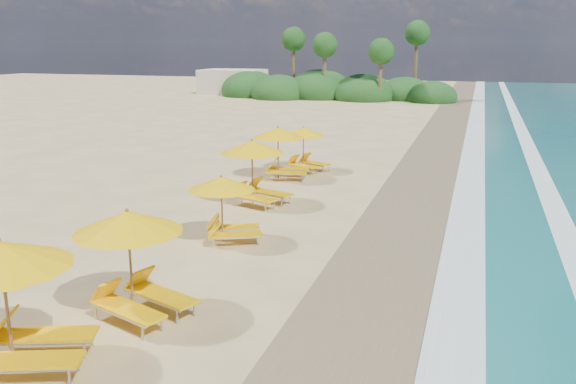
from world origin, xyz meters
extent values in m
plane|color=#D8BD7F|center=(0.00, 0.00, 0.00)|extent=(160.00, 160.00, 0.00)
cube|color=olive|center=(4.00, 0.00, 0.01)|extent=(4.00, 160.00, 0.01)
cube|color=white|center=(5.50, 0.00, 0.03)|extent=(1.20, 160.00, 0.01)
cube|color=white|center=(8.50, 0.00, 0.02)|extent=(0.80, 160.00, 0.01)
cylinder|color=olive|center=(-2.24, -9.74, 1.21)|extent=(0.06, 0.06, 2.41)
cone|color=#FFBF05|center=(-2.24, -9.74, 2.21)|extent=(3.19, 3.19, 0.48)
cylinder|color=olive|center=(-1.36, -7.05, 1.16)|extent=(0.06, 0.06, 2.31)
cone|color=#FFBF05|center=(-1.36, -7.05, 2.12)|extent=(3.04, 3.04, 0.46)
sphere|color=olive|center=(-1.36, -7.05, 2.38)|extent=(0.08, 0.08, 0.08)
cylinder|color=olive|center=(-1.47, -1.89, 0.98)|extent=(0.05, 0.05, 1.97)
cone|color=#FFBF05|center=(-1.47, -1.89, 1.80)|extent=(2.72, 2.72, 0.40)
sphere|color=olive|center=(-1.47, -1.89, 2.02)|extent=(0.07, 0.07, 0.07)
cylinder|color=olive|center=(-2.20, 2.56, 1.16)|extent=(0.06, 0.06, 2.33)
cone|color=#FFBF05|center=(-2.20, 2.56, 2.13)|extent=(3.03, 3.03, 0.47)
sphere|color=olive|center=(-2.20, 2.56, 2.39)|extent=(0.08, 0.08, 0.08)
cylinder|color=olive|center=(-2.63, 6.86, 1.11)|extent=(0.06, 0.06, 2.23)
cone|color=#FFBF05|center=(-2.63, 6.86, 2.04)|extent=(2.63, 2.63, 0.45)
sphere|color=olive|center=(-2.63, 6.86, 2.28)|extent=(0.08, 0.08, 0.08)
cylinder|color=olive|center=(-2.06, 8.85, 1.00)|extent=(0.05, 0.05, 2.01)
cone|color=#FFBF05|center=(-2.06, 8.85, 1.84)|extent=(2.77, 2.77, 0.40)
sphere|color=olive|center=(-2.06, 8.85, 2.06)|extent=(0.07, 0.07, 0.07)
ellipsoid|color=#163D14|center=(-6.00, 45.00, 0.62)|extent=(6.40, 6.40, 4.16)
ellipsoid|color=#163D14|center=(-11.00, 46.00, 0.70)|extent=(7.20, 7.20, 4.68)
ellipsoid|color=#163D14|center=(-15.00, 44.00, 0.58)|extent=(6.00, 6.00, 3.90)
ellipsoid|color=#163D14|center=(-2.00, 47.00, 0.55)|extent=(5.60, 5.60, 3.64)
ellipsoid|color=#163D14|center=(-19.00, 46.00, 0.64)|extent=(6.60, 6.60, 4.29)
ellipsoid|color=#163D14|center=(1.00, 45.00, 0.49)|extent=(5.00, 5.00, 3.25)
cylinder|color=brown|center=(-4.00, 43.00, 2.50)|extent=(0.36, 0.36, 5.00)
sphere|color=#163D14|center=(-4.00, 43.00, 5.00)|extent=(2.60, 2.60, 2.60)
cylinder|color=brown|center=(-10.00, 44.00, 2.80)|extent=(0.36, 0.36, 5.60)
sphere|color=#163D14|center=(-10.00, 44.00, 5.60)|extent=(2.60, 2.60, 2.60)
cylinder|color=brown|center=(-14.00, 46.00, 3.10)|extent=(0.36, 0.36, 6.20)
sphere|color=#163D14|center=(-14.00, 46.00, 6.20)|extent=(2.60, 2.60, 2.60)
cylinder|color=brown|center=(-1.00, 47.00, 3.40)|extent=(0.36, 0.36, 6.80)
sphere|color=#163D14|center=(-1.00, 47.00, 6.80)|extent=(2.60, 2.60, 2.60)
cube|color=beige|center=(-22.00, 48.00, 1.40)|extent=(7.00, 5.00, 2.80)
camera|label=1|loc=(5.64, -17.75, 5.84)|focal=37.50mm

